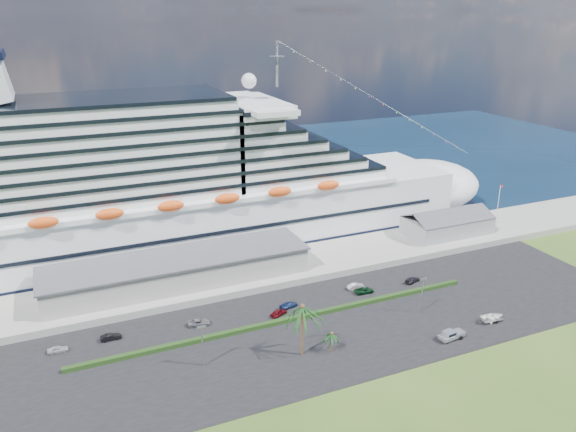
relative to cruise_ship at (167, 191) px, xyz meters
name	(u,v)px	position (x,y,z in m)	size (l,w,h in m)	color
ground	(358,354)	(21.53, -64.00, -16.69)	(420.00, 420.00, 0.00)	#2E4B19
asphalt_lot	(331,326)	(21.53, -53.00, -16.63)	(140.00, 38.00, 0.12)	black
wharf	(278,267)	(21.53, -24.00, -15.79)	(240.00, 20.00, 1.80)	gray
water	(190,178)	(21.53, 66.00, -16.68)	(420.00, 160.00, 0.02)	black
cruise_ship	(167,191)	(0.00, 0.00, 0.00)	(191.00, 38.00, 54.00)	silver
terminal_building	(178,269)	(-3.47, -24.00, -11.68)	(61.00, 15.00, 6.30)	gray
port_shed	(447,224)	(73.53, -24.00, -12.30)	(24.00, 12.31, 7.37)	gray
flagpole	(498,203)	(91.57, -24.00, -8.43)	(1.08, 0.16, 12.00)	silver
hedge	(286,320)	(13.53, -48.00, -16.12)	(88.00, 1.10, 0.90)	black
lamp_post_left	(202,341)	(-6.47, -56.00, -11.35)	(1.60, 0.35, 8.27)	gray
lamp_post_right	(422,291)	(41.53, -56.00, -11.35)	(1.60, 0.35, 8.27)	gray
palm_tall	(302,312)	(11.53, -60.00, -7.49)	(8.82, 8.82, 11.13)	#47301E
palm_short	(332,336)	(17.03, -61.50, -13.03)	(3.53, 3.53, 4.56)	#47301E
parked_car_0	(58,349)	(-30.80, -40.78, -15.94)	(1.50, 3.73, 1.27)	#BAB9BB
parked_car_1	(111,337)	(-20.98, -40.34, -15.91)	(1.40, 4.02, 1.33)	black
parked_car_2	(199,322)	(-3.51, -41.90, -15.94)	(2.11, 4.58, 1.27)	gray
parked_car_3	(289,305)	(16.36, -42.62, -15.95)	(1.75, 4.29, 1.25)	#16254D
parked_car_4	(279,313)	(13.08, -44.83, -15.90)	(1.58, 3.93, 1.34)	#610C13
parked_car_5	(356,286)	(34.33, -40.85, -15.90)	(1.43, 4.10, 1.35)	#A6A8AD
parked_car_6	(364,290)	(35.08, -43.32, -15.94)	(2.09, 4.53, 1.26)	black
parked_car_7	(412,280)	(48.46, -43.25, -15.94)	(1.77, 4.37, 1.27)	black
pickup_truck	(451,335)	(40.88, -66.99, -15.51)	(5.69, 2.60, 1.94)	black
boat_trailer	(492,317)	(53.01, -65.07, -15.44)	(6.03, 4.09, 1.71)	gray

